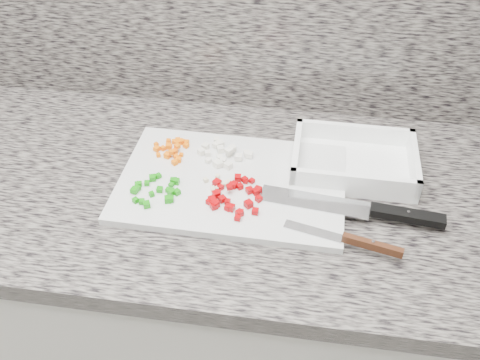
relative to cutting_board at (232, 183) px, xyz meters
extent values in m
cube|color=beige|center=(-0.11, 0.01, -0.48)|extent=(3.92, 0.62, 0.86)
cube|color=slate|center=(-0.11, 0.01, -0.03)|extent=(3.96, 0.64, 0.04)
cube|color=silver|center=(0.00, 0.00, 0.00)|extent=(0.46, 0.31, 0.02)
cube|color=#FF6D05|center=(-0.18, 0.09, 0.01)|extent=(0.01, 0.01, 0.01)
cube|color=#FF6D05|center=(-0.14, 0.06, 0.02)|extent=(0.01, 0.01, 0.01)
cube|color=#FF6D05|center=(-0.17, 0.05, 0.01)|extent=(0.01, 0.01, 0.01)
cube|color=#FF6D05|center=(-0.13, 0.11, 0.01)|extent=(0.02, 0.02, 0.01)
cube|color=#FF6D05|center=(-0.15, 0.10, 0.01)|extent=(0.01, 0.01, 0.01)
cube|color=#FF6D05|center=(-0.15, 0.09, 0.01)|extent=(0.01, 0.01, 0.01)
cube|color=#FF6D05|center=(-0.12, 0.11, 0.01)|extent=(0.01, 0.01, 0.01)
cube|color=#FF6D05|center=(-0.15, 0.07, 0.02)|extent=(0.01, 0.01, 0.01)
cube|color=#FF6D05|center=(-0.13, 0.03, 0.01)|extent=(0.02, 0.02, 0.01)
cube|color=#FF6D05|center=(-0.12, 0.09, 0.01)|extent=(0.01, 0.01, 0.01)
cube|color=#FF6D05|center=(-0.16, 0.10, 0.01)|extent=(0.01, 0.01, 0.01)
cube|color=#FF6D05|center=(-0.12, 0.04, 0.01)|extent=(0.01, 0.01, 0.01)
cube|color=#FF6D05|center=(-0.14, 0.10, 0.01)|extent=(0.02, 0.02, 0.01)
cube|color=#FF6D05|center=(-0.16, 0.08, 0.01)|extent=(0.01, 0.01, 0.01)
cube|color=#FF6D05|center=(-0.13, 0.08, 0.02)|extent=(0.01, 0.01, 0.01)
cube|color=#FF6D05|center=(-0.14, 0.07, 0.01)|extent=(0.01, 0.01, 0.01)
cube|color=#FF6D05|center=(-0.15, 0.07, 0.02)|extent=(0.01, 0.01, 0.01)
cube|color=#FF6D05|center=(-0.12, 0.06, 0.01)|extent=(0.01, 0.01, 0.01)
cube|color=#FF6D05|center=(-0.15, 0.05, 0.01)|extent=(0.02, 0.02, 0.01)
cube|color=#FF6D05|center=(-0.14, 0.11, 0.01)|extent=(0.01, 0.01, 0.01)
cube|color=#FF6D05|center=(-0.18, 0.07, 0.01)|extent=(0.02, 0.02, 0.01)
cube|color=#FF6D05|center=(-0.13, 0.05, 0.01)|extent=(0.01, 0.01, 0.01)
cube|color=white|center=(-0.06, 0.05, 0.01)|extent=(0.01, 0.01, 0.01)
cube|color=white|center=(-0.03, 0.05, 0.01)|extent=(0.01, 0.01, 0.01)
cube|color=white|center=(-0.01, 0.04, 0.01)|extent=(0.02, 0.02, 0.01)
cube|color=white|center=(-0.05, 0.12, 0.01)|extent=(0.01, 0.01, 0.01)
cube|color=white|center=(-0.07, 0.09, 0.01)|extent=(0.02, 0.02, 0.01)
cube|color=white|center=(0.02, 0.08, 0.01)|extent=(0.02, 0.02, 0.01)
cube|color=white|center=(0.02, 0.09, 0.01)|extent=(0.01, 0.01, 0.01)
cube|color=white|center=(-0.08, 0.08, 0.01)|extent=(0.02, 0.02, 0.01)
cube|color=white|center=(-0.01, 0.08, 0.02)|extent=(0.02, 0.02, 0.01)
cube|color=white|center=(-0.05, 0.10, 0.01)|extent=(0.02, 0.02, 0.01)
cube|color=white|center=(-0.02, 0.08, 0.01)|extent=(0.01, 0.01, 0.01)
cube|color=white|center=(-0.06, 0.07, 0.01)|extent=(0.02, 0.02, 0.01)
cube|color=white|center=(-0.08, 0.08, 0.01)|extent=(0.01, 0.01, 0.01)
cube|color=white|center=(-0.03, 0.04, 0.01)|extent=(0.02, 0.02, 0.01)
cube|color=white|center=(-0.04, 0.11, 0.01)|extent=(0.02, 0.02, 0.01)
cube|color=white|center=(0.00, 0.07, 0.01)|extent=(0.02, 0.02, 0.01)
cube|color=white|center=(-0.04, 0.06, 0.01)|extent=(0.02, 0.02, 0.01)
cube|color=white|center=(-0.02, 0.07, 0.02)|extent=(0.02, 0.02, 0.01)
cube|color=white|center=(-0.04, 0.09, 0.01)|extent=(0.02, 0.02, 0.01)
cube|color=white|center=(-0.04, 0.04, 0.01)|extent=(0.02, 0.02, 0.01)
cube|color=#14890C|center=(-0.14, -0.06, 0.01)|extent=(0.01, 0.01, 0.01)
cube|color=#14890C|center=(-0.10, -0.06, 0.01)|extent=(0.02, 0.02, 0.01)
cube|color=#14890C|center=(-0.16, -0.02, 0.01)|extent=(0.01, 0.01, 0.01)
cube|color=#14890C|center=(-0.18, -0.06, 0.01)|extent=(0.02, 0.02, 0.01)
cube|color=#14890C|center=(-0.17, -0.04, 0.01)|extent=(0.01, 0.01, 0.01)
cube|color=#14890C|center=(-0.15, -0.07, 0.01)|extent=(0.01, 0.01, 0.01)
cube|color=#14890C|center=(-0.16, -0.02, 0.01)|extent=(0.02, 0.02, 0.01)
cube|color=#14890C|center=(-0.12, -0.05, 0.01)|extent=(0.01, 0.01, 0.01)
cube|color=#14890C|center=(-0.11, -0.06, 0.01)|extent=(0.02, 0.02, 0.01)
cube|color=#14890C|center=(-0.15, -0.10, 0.01)|extent=(0.02, 0.02, 0.01)
cube|color=#14890C|center=(-0.11, -0.05, 0.01)|extent=(0.01, 0.01, 0.01)
cube|color=#14890C|center=(-0.18, -0.05, 0.01)|extent=(0.01, 0.01, 0.01)
cube|color=#14890C|center=(-0.18, -0.05, 0.01)|extent=(0.01, 0.01, 0.01)
cube|color=#14890C|center=(-0.11, -0.08, 0.01)|extent=(0.02, 0.02, 0.01)
cube|color=#14890C|center=(-0.15, -0.01, 0.01)|extent=(0.01, 0.01, 0.01)
cube|color=#14890C|center=(-0.11, -0.03, 0.01)|extent=(0.01, 0.01, 0.01)
cube|color=#14890C|center=(-0.16, -0.09, 0.01)|extent=(0.01, 0.01, 0.01)
cube|color=#14890C|center=(-0.11, -0.08, 0.01)|extent=(0.01, 0.01, 0.01)
cube|color=#14890C|center=(-0.11, -0.02, 0.01)|extent=(0.01, 0.01, 0.01)
cube|color=#14890C|center=(-0.11, -0.02, 0.01)|extent=(0.01, 0.01, 0.01)
cube|color=#14890C|center=(-0.12, -0.02, 0.01)|extent=(0.01, 0.01, 0.01)
cube|color=#14890C|center=(-0.17, -0.09, 0.01)|extent=(0.01, 0.01, 0.01)
cube|color=#14890C|center=(-0.18, -0.07, 0.01)|extent=(0.02, 0.02, 0.01)
cube|color=#14890C|center=(-0.12, -0.04, 0.01)|extent=(0.01, 0.01, 0.01)
cube|color=#A30206|center=(0.00, -0.07, 0.01)|extent=(0.01, 0.01, 0.01)
cube|color=#A30206|center=(0.00, -0.04, 0.02)|extent=(0.01, 0.01, 0.01)
cube|color=#A30206|center=(-0.02, -0.08, 0.01)|extent=(0.02, 0.02, 0.01)
cube|color=#A30206|center=(0.03, -0.09, 0.01)|extent=(0.01, 0.01, 0.01)
cube|color=#A30206|center=(-0.02, -0.05, 0.01)|extent=(0.01, 0.01, 0.01)
cube|color=#A30206|center=(0.06, -0.03, 0.01)|extent=(0.02, 0.02, 0.01)
cube|color=#A30206|center=(-0.03, -0.02, 0.01)|extent=(0.02, 0.02, 0.01)
cube|color=#A30206|center=(0.04, -0.07, 0.01)|extent=(0.02, 0.02, 0.01)
cube|color=#A30206|center=(-0.02, -0.05, 0.01)|extent=(0.02, 0.02, 0.01)
cube|color=#A30206|center=(-0.02, -0.03, 0.01)|extent=(0.01, 0.01, 0.01)
cube|color=#A30206|center=(0.01, -0.09, 0.01)|extent=(0.01, 0.01, 0.01)
cube|color=#A30206|center=(-0.01, -0.07, 0.01)|extent=(0.02, 0.02, 0.01)
cube|color=#A30206|center=(-0.03, -0.08, 0.01)|extent=(0.01, 0.01, 0.01)
cube|color=#A30206|center=(0.03, 0.00, 0.01)|extent=(0.01, 0.01, 0.01)
cube|color=#A30206|center=(0.06, -0.05, 0.01)|extent=(0.02, 0.02, 0.01)
cube|color=#A30206|center=(-0.02, -0.08, 0.01)|extent=(0.01, 0.01, 0.01)
cube|color=#A30206|center=(-0.02, -0.09, 0.01)|extent=(0.02, 0.02, 0.01)
cube|color=#A30206|center=(0.01, -0.09, 0.01)|extent=(0.02, 0.02, 0.01)
cube|color=#A30206|center=(0.03, -0.10, 0.01)|extent=(0.02, 0.02, 0.01)
cube|color=#A30206|center=(0.04, -0.03, 0.01)|extent=(0.02, 0.02, 0.01)
cube|color=#A30206|center=(0.05, -0.03, 0.01)|extent=(0.02, 0.02, 0.01)
cube|color=#A30206|center=(0.03, -0.11, 0.01)|extent=(0.01, 0.01, 0.01)
cube|color=#A30206|center=(0.01, 0.00, 0.01)|extent=(0.01, 0.01, 0.01)
cube|color=#A30206|center=(-0.03, -0.07, 0.01)|extent=(0.02, 0.02, 0.01)
cube|color=#A30206|center=(0.06, -0.09, 0.01)|extent=(0.01, 0.01, 0.01)
cube|color=#A30206|center=(0.04, 0.00, 0.01)|extent=(0.01, 0.01, 0.01)
cube|color=#A30206|center=(0.01, -0.02, 0.01)|extent=(0.02, 0.02, 0.01)
cube|color=#A30206|center=(0.02, -0.02, 0.01)|extent=(0.02, 0.02, 0.01)
cube|color=#A30206|center=(0.03, 0.00, 0.01)|extent=(0.02, 0.02, 0.01)
cube|color=#A30206|center=(0.00, -0.02, 0.01)|extent=(0.01, 0.01, 0.01)
cube|color=beige|center=(-0.03, 0.00, 0.01)|extent=(0.01, 0.01, 0.01)
cube|color=beige|center=(-0.01, -0.01, 0.01)|extent=(0.01, 0.01, 0.01)
cube|color=beige|center=(-0.01, -0.02, 0.01)|extent=(0.01, 0.01, 0.01)
cube|color=beige|center=(-0.02, -0.03, 0.01)|extent=(0.01, 0.01, 0.01)
cube|color=beige|center=(-0.03, -0.03, 0.01)|extent=(0.01, 0.01, 0.01)
cube|color=beige|center=(-0.03, -0.02, 0.01)|extent=(0.01, 0.01, 0.01)
cube|color=beige|center=(-0.02, -0.02, 0.01)|extent=(0.01, 0.01, 0.01)
cube|color=beige|center=(-0.05, -0.01, 0.01)|extent=(0.01, 0.01, 0.01)
cube|color=beige|center=(-0.02, -0.02, 0.01)|extent=(0.01, 0.01, 0.01)
cube|color=beige|center=(-0.03, -0.04, 0.01)|extent=(0.01, 0.01, 0.01)
cube|color=silver|center=(0.17, -0.04, 0.01)|extent=(0.22, 0.07, 0.00)
cube|color=black|center=(0.34, -0.06, 0.02)|extent=(0.14, 0.04, 0.02)
cylinder|color=silver|center=(0.34, -0.06, 0.02)|extent=(0.01, 0.01, 0.00)
cube|color=silver|center=(0.17, -0.12, 0.01)|extent=(0.11, 0.05, 0.00)
cube|color=#411E10|center=(0.28, -0.15, 0.02)|extent=(0.11, 0.04, 0.02)
cylinder|color=silver|center=(0.28, -0.15, 0.02)|extent=(0.01, 0.01, 0.00)
cube|color=white|center=(0.25, 0.09, 0.00)|extent=(0.26, 0.19, 0.01)
cube|color=white|center=(0.25, 0.18, 0.03)|extent=(0.26, 0.01, 0.04)
cube|color=white|center=(0.24, 0.01, 0.03)|extent=(0.26, 0.01, 0.04)
cube|color=white|center=(0.37, 0.09, 0.03)|extent=(0.01, 0.18, 0.04)
cube|color=white|center=(0.12, 0.09, 0.03)|extent=(0.01, 0.18, 0.04)
camera|label=1|loc=(0.14, -0.81, 0.72)|focal=40.00mm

